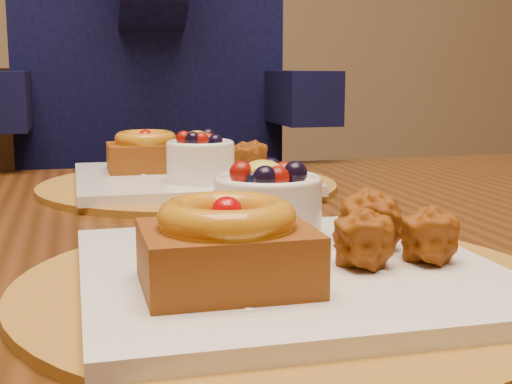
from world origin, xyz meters
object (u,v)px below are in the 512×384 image
at_px(place_setting_far, 187,173).
at_px(chair_far, 94,277).
at_px(place_setting_near, 283,257).
at_px(dining_table, 224,299).
at_px(diner, 144,18).

height_order(place_setting_far, chair_far, chair_far).
bearing_deg(chair_far, place_setting_near, -72.14).
bearing_deg(place_setting_far, dining_table, -89.46).
height_order(place_setting_near, chair_far, chair_far).
bearing_deg(dining_table, chair_far, 99.16).
height_order(dining_table, place_setting_near, place_setting_near).
bearing_deg(chair_far, place_setting_far, -66.22).
xyz_separation_m(place_setting_near, chair_far, (-0.11, 0.93, -0.27)).
xyz_separation_m(dining_table, place_setting_near, (-0.00, -0.22, 0.10)).
bearing_deg(diner, dining_table, -104.29).
distance_m(place_setting_near, chair_far, 0.97).
xyz_separation_m(place_setting_near, place_setting_far, (0.00, 0.43, -0.00)).
distance_m(place_setting_near, diner, 0.92).
bearing_deg(place_setting_near, diner, 90.23).
bearing_deg(place_setting_far, diner, 90.50).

